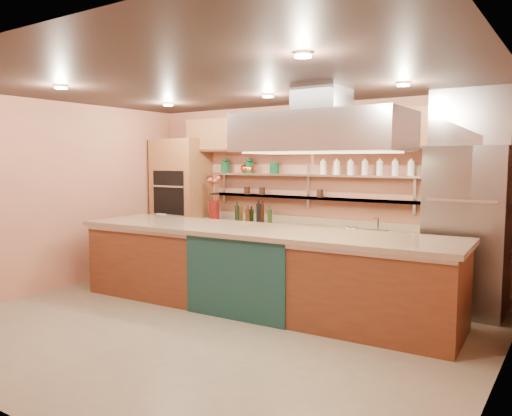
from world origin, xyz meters
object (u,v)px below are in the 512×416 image
Objects in this scene: island at (257,269)px; kitchen_scale at (352,228)px; flower_vase at (214,210)px; copper_kettle at (246,169)px; refrigerator at (466,230)px; green_canister at (274,168)px.

kitchen_scale is at bearing 57.33° from island.
copper_kettle reaches higher than flower_vase.
flower_vase is (-4.03, 0.01, 0.04)m from refrigerator.
refrigerator reaches higher than flower_vase.
flower_vase is 0.89m from copper_kettle.
island is at bearing -133.57° from kitchen_scale.
flower_vase is at bearing 179.86° from refrigerator.
copper_kettle is (0.51, 0.22, 0.70)m from flower_vase.
green_canister is at bearing 175.56° from refrigerator.
island is 2.12m from green_canister.
flower_vase is (-1.75, 1.32, 0.57)m from island.
green_canister reaches higher than kitchen_scale.
refrigerator is at bearing -0.14° from flower_vase.
island is at bearing -65.95° from green_canister.
flower_vase is at bearing -156.60° from copper_kettle.
island is 2.26m from flower_vase.
green_canister is (0.55, 0.00, 0.01)m from copper_kettle.
copper_kettle is at bearing 23.40° from flower_vase.
copper_kettle is (-1.99, 0.22, 0.82)m from kitchen_scale.
flower_vase is at bearing -168.30° from green_canister.
refrigerator is 0.42× the size of island.
refrigerator reaches higher than island.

